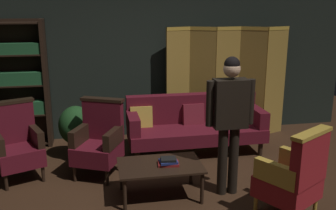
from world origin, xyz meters
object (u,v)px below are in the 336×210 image
Objects in this scene: book_red_leather at (168,164)px; coffee_table at (160,168)px; armchair_wing_right at (17,143)px; potted_plant at (76,128)px; folding_screen at (227,80)px; velvet_couch at (194,123)px; armchair_wing_left at (99,140)px; book_black_cloth at (168,159)px; armchair_gilt_accent at (293,176)px; bookshelf at (19,83)px; standing_figure at (230,114)px; book_navy_cloth at (168,161)px.

coffee_table is at bearing 162.33° from book_red_leather.
armchair_wing_right is 0.94m from potted_plant.
velvet_couch is at bearing -138.24° from folding_screen.
armchair_wing_left is 4.21× the size of book_red_leather.
folding_screen reaches higher than armchair_wing_right.
armchair_wing_left is at bearing -63.83° from potted_plant.
armchair_wing_right is 5.77× the size of book_black_cloth.
armchair_gilt_accent reaches higher than velvet_couch.
armchair_gilt_accent reaches higher than potted_plant.
folding_screen is 2.69m from potted_plant.
bookshelf is 4.36m from armchair_gilt_accent.
armchair_wing_left is at bearing -150.30° from folding_screen.
folding_screen is 2.59m from book_red_leather.
book_red_leather is at bearing 177.62° from standing_figure.
potted_plant is (-2.36, 2.18, -0.03)m from armchair_gilt_accent.
armchair_gilt_accent is 1.29× the size of potted_plant.
bookshelf is at bearing 138.56° from armchair_gilt_accent.
armchair_gilt_accent is at bearing -94.18° from folding_screen.
armchair_wing_right is at bearing 152.74° from armchair_gilt_accent.
standing_figure is at bearing -4.21° from coffee_table.
coffee_table is 1.52m from armchair_gilt_accent.
coffee_table is 0.96× the size of armchair_wing_right.
folding_screen is at bearing 13.29° from potted_plant.
armchair_wing_right is 0.61× the size of standing_figure.
coffee_table is at bearing -47.84° from armchair_wing_left.
bookshelf is 1.97× the size of armchair_gilt_accent.
potted_plant reaches higher than book_black_cloth.
bookshelf is at bearing 132.90° from book_black_cloth.
coffee_table is at bearing -54.47° from potted_plant.
potted_plant is 1.86m from book_black_cloth.
armchair_gilt_accent is 2.53m from armchair_wing_left.
armchair_wing_right is (-1.07, 0.09, 0.00)m from armchair_wing_left.
folding_screen reaches higher than book_red_leather.
standing_figure is (2.60, -0.93, 0.54)m from armchair_wing_right.
book_black_cloth is (1.13, -1.48, 0.03)m from potted_plant.
velvet_couch is 1.58m from book_black_cloth.
book_black_cloth is at bearing -115.96° from velvet_couch.
coffee_table is at bearing 162.33° from book_black_cloth.
book_red_leather is at bearing -45.30° from armchair_wing_left.
armchair_wing_left is (-2.24, -1.28, -0.50)m from folding_screen.
book_black_cloth is (-1.44, -2.09, -0.49)m from folding_screen.
bookshelf reaches higher than armchair_wing_left.
velvet_couch is 1.58m from book_navy_cloth.
armchair_gilt_accent is 1.00× the size of armchair_wing_right.
armchair_wing_left is 1.14m from book_navy_cloth.
book_red_leather is at bearing 90.00° from book_black_cloth.
book_navy_cloth is at bearing 177.62° from standing_figure.
book_red_leather is 0.06m from book_black_cloth.
armchair_gilt_accent is at bearing -29.61° from book_black_cloth.
standing_figure is (1.53, -0.84, 0.54)m from armchair_wing_left.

